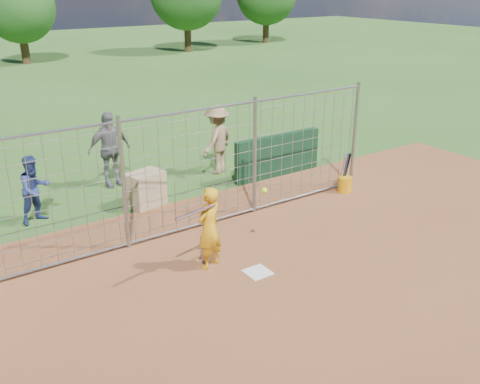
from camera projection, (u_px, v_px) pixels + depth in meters
ground at (251, 268)px, 9.65m from camera, size 100.00×100.00×0.00m
infield_dirt at (377, 359)px, 7.34m from camera, size 18.00×18.00×0.00m
home_plate at (258, 272)px, 9.49m from camera, size 0.43×0.43×0.02m
dugout_wall at (278, 156)px, 13.98m from camera, size 2.60×0.20×1.10m
batter at (209, 228)px, 9.44m from camera, size 0.65×0.54×1.53m
bystander_a at (35, 189)px, 11.24m from camera, size 0.85×0.75×1.47m
bystander_b at (109, 149)px, 13.17m from camera, size 1.15×0.56×1.89m
bystander_c at (217, 140)px, 14.08m from camera, size 1.36×1.15×1.83m
equipment_bin at (146, 189)px, 12.19m from camera, size 0.91×0.72×0.80m
equipment_in_play at (213, 207)px, 9.04m from camera, size 1.83×0.28×0.20m
bucket_with_bats at (345, 182)px, 13.01m from camera, size 0.34×0.35×0.97m
backstop_fence at (194, 172)px, 10.71m from camera, size 9.08×0.08×2.60m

